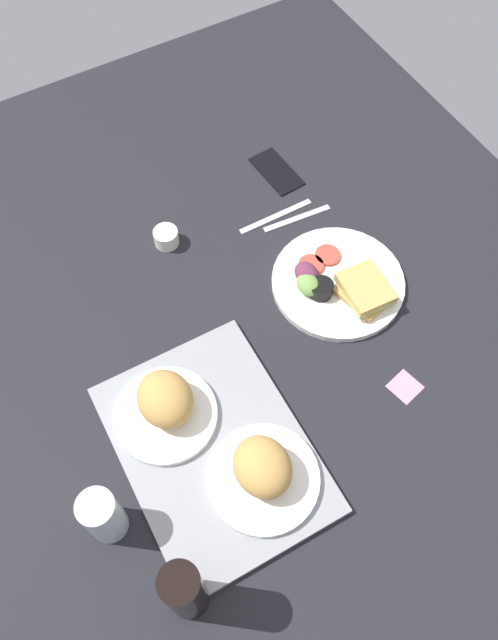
% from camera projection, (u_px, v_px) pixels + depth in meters
% --- Properties ---
extents(ground_plane, '(1.90, 1.50, 0.03)m').
position_uv_depth(ground_plane, '(266.00, 334.00, 1.35)').
color(ground_plane, black).
extents(serving_tray, '(0.46, 0.34, 0.02)m').
position_uv_depth(serving_tray, '(213.00, 448.00, 1.20)').
color(serving_tray, gray).
rests_on(serving_tray, ground_plane).
extents(bread_plate_near, '(0.21, 0.21, 0.09)m').
position_uv_depth(bread_plate_near, '(263.00, 471.00, 1.13)').
color(bread_plate_near, white).
rests_on(bread_plate_near, serving_tray).
extents(bread_plate_far, '(0.20, 0.20, 0.10)m').
position_uv_depth(bread_plate_far, '(165.00, 405.00, 1.19)').
color(bread_plate_far, white).
rests_on(bread_plate_far, serving_tray).
extents(plate_with_salad, '(0.29, 0.29, 0.05)m').
position_uv_depth(plate_with_salad, '(338.00, 283.00, 1.37)').
color(plate_with_salad, white).
rests_on(plate_with_salad, ground_plane).
extents(drinking_glass, '(0.07, 0.07, 0.14)m').
position_uv_depth(drinking_glass, '(103.00, 516.00, 1.07)').
color(drinking_glass, silver).
rests_on(drinking_glass, ground_plane).
extents(soda_bottle, '(0.06, 0.06, 0.21)m').
position_uv_depth(soda_bottle, '(185.00, 592.00, 0.98)').
color(soda_bottle, black).
rests_on(soda_bottle, ground_plane).
extents(espresso_cup, '(0.06, 0.06, 0.04)m').
position_uv_depth(espresso_cup, '(166.00, 237.00, 1.43)').
color(espresso_cup, silver).
rests_on(espresso_cup, ground_plane).
extents(fork, '(0.03, 0.17, 0.01)m').
position_uv_depth(fork, '(297.00, 218.00, 1.48)').
color(fork, '#B7B7BC').
rests_on(fork, ground_plane).
extents(knife, '(0.02, 0.19, 0.01)m').
position_uv_depth(knife, '(276.00, 216.00, 1.48)').
color(knife, '#B7B7BC').
rests_on(knife, ground_plane).
extents(cell_phone, '(0.15, 0.08, 0.01)m').
position_uv_depth(cell_phone, '(277.00, 171.00, 1.55)').
color(cell_phone, black).
rests_on(cell_phone, ground_plane).
extents(sticky_note, '(0.07, 0.07, 0.00)m').
position_uv_depth(sticky_note, '(405.00, 387.00, 1.27)').
color(sticky_note, pink).
rests_on(sticky_note, ground_plane).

